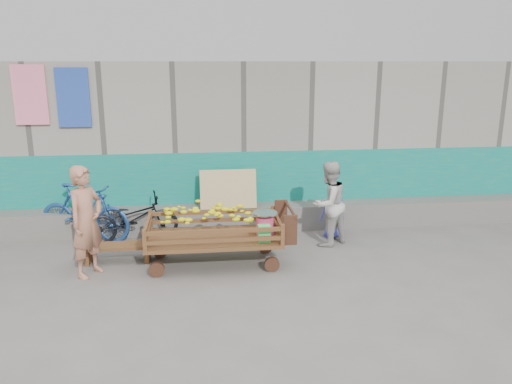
{
  "coord_description": "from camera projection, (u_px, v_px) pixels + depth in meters",
  "views": [
    {
      "loc": [
        -0.2,
        -6.35,
        2.98
      ],
      "look_at": [
        0.68,
        1.2,
        1.0
      ],
      "focal_mm": 35.0,
      "sensor_mm": 36.0,
      "label": 1
    }
  ],
  "objects": [
    {
      "name": "vendor_man",
      "position": [
        86.0,
        222.0,
        7.03
      ],
      "size": [
        0.64,
        0.7,
        1.61
      ],
      "primitive_type": "imported",
      "rotation": [
        0.0,
        0.0,
        1.02
      ],
      "color": "#AB6E53",
      "rests_on": "ground"
    },
    {
      "name": "child",
      "position": [
        334.0,
        211.0,
        8.65
      ],
      "size": [
        0.52,
        0.39,
        0.96
      ],
      "primitive_type": "imported",
      "rotation": [
        0.0,
        0.0,
        3.33
      ],
      "color": "#4248BB",
      "rests_on": "ground"
    },
    {
      "name": "ground",
      "position": [
        217.0,
        285.0,
        6.88
      ],
      "size": [
        80.0,
        80.0,
        0.0
      ],
      "primitive_type": "plane",
      "color": "#5E5A56",
      "rests_on": "ground"
    },
    {
      "name": "bicycle_blue",
      "position": [
        84.0,
        213.0,
        8.48
      ],
      "size": [
        1.72,
        1.0,
        1.0
      ],
      "primitive_type": "imported",
      "rotation": [
        0.0,
        0.0,
        1.23
      ],
      "color": "#21498B",
      "rests_on": "ground"
    },
    {
      "name": "bench",
      "position": [
        118.0,
        249.0,
        7.65
      ],
      "size": [
        1.11,
        0.33,
        0.28
      ],
      "color": "brown",
      "rests_on": "ground"
    },
    {
      "name": "banana_cart",
      "position": [
        211.0,
        225.0,
        7.43
      ],
      "size": [
        2.19,
        1.0,
        0.93
      ],
      "color": "brown",
      "rests_on": "ground"
    },
    {
      "name": "woman",
      "position": [
        328.0,
        204.0,
        8.26
      ],
      "size": [
        0.88,
        0.84,
        1.42
      ],
      "primitive_type": "imported",
      "rotation": [
        0.0,
        0.0,
        3.75
      ],
      "color": "#B8B8B2",
      "rests_on": "ground"
    },
    {
      "name": "building_wall",
      "position": [
        208.0,
        137.0,
        10.41
      ],
      "size": [
        12.0,
        3.5,
        3.0
      ],
      "color": "gray",
      "rests_on": "ground"
    },
    {
      "name": "bicycle_dark",
      "position": [
        132.0,
        219.0,
        8.47
      ],
      "size": [
        1.64,
        0.85,
        0.82
      ],
      "primitive_type": "imported",
      "rotation": [
        0.0,
        0.0,
        1.77
      ],
      "color": "black",
      "rests_on": "ground"
    }
  ]
}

